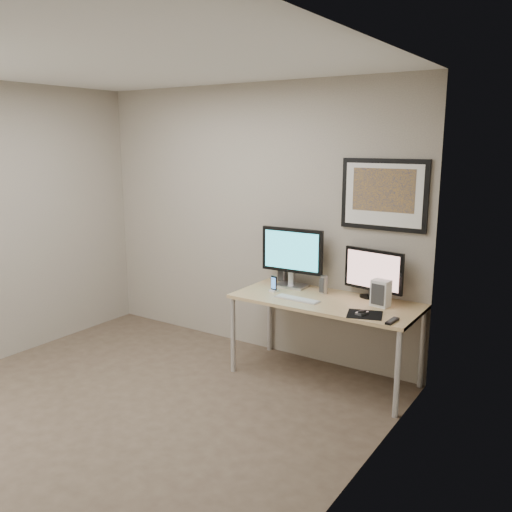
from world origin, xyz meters
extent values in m
plane|color=#4A3B2E|center=(0.00, 0.00, 0.00)|extent=(3.60, 3.60, 0.00)
plane|color=white|center=(0.00, 0.00, 2.60)|extent=(3.60, 3.60, 0.00)
plane|color=gray|center=(0.00, 1.70, 1.30)|extent=(3.60, 0.00, 3.60)
plane|color=gray|center=(1.80, 0.00, 1.30)|extent=(0.00, 3.40, 3.40)
cube|color=#A3864F|center=(1.00, 1.35, 0.71)|extent=(1.60, 0.70, 0.03)
cylinder|color=silver|center=(0.24, 1.04, 0.35)|extent=(0.04, 0.04, 0.70)
cylinder|color=silver|center=(0.24, 1.66, 0.35)|extent=(0.04, 0.04, 0.70)
cylinder|color=silver|center=(1.76, 1.04, 0.35)|extent=(0.04, 0.04, 0.70)
cylinder|color=silver|center=(1.76, 1.66, 0.35)|extent=(0.04, 0.04, 0.70)
cube|color=black|center=(1.35, 1.68, 1.62)|extent=(0.75, 0.03, 0.60)
cube|color=silver|center=(1.35, 1.67, 1.62)|extent=(0.67, 0.00, 0.52)
cube|color=orange|center=(1.35, 1.66, 1.66)|extent=(0.54, 0.00, 0.36)
cube|color=#ADADB2|center=(0.55, 1.55, 0.74)|extent=(0.29, 0.21, 0.02)
cube|color=#ADADB2|center=(0.55, 1.55, 0.81)|extent=(0.06, 0.05, 0.12)
cube|color=black|center=(0.55, 1.55, 1.08)|extent=(0.61, 0.07, 0.41)
cube|color=teal|center=(0.55, 1.53, 1.08)|extent=(0.54, 0.03, 0.35)
cube|color=black|center=(1.32, 1.60, 0.74)|extent=(0.25, 0.16, 0.02)
cube|color=black|center=(1.32, 1.60, 0.78)|extent=(0.06, 0.05, 0.05)
cube|color=black|center=(1.32, 1.60, 0.98)|extent=(0.55, 0.11, 0.36)
cube|color=tan|center=(1.32, 1.59, 0.98)|extent=(0.49, 0.08, 0.31)
cylinder|color=#ADADB2|center=(0.39, 1.65, 0.82)|extent=(0.08, 0.08, 0.18)
cylinder|color=#ADADB2|center=(0.90, 1.52, 0.81)|extent=(0.08, 0.08, 0.16)
cube|color=black|center=(0.50, 1.31, 0.80)|extent=(0.08, 0.08, 0.15)
cube|color=silver|center=(0.80, 1.21, 0.74)|extent=(0.41, 0.13, 0.01)
cube|color=black|center=(1.44, 1.15, 0.73)|extent=(0.33, 0.31, 0.00)
ellipsoid|color=black|center=(1.42, 1.14, 0.75)|extent=(0.08, 0.11, 0.03)
cube|color=black|center=(1.68, 1.10, 0.74)|extent=(0.06, 0.17, 0.02)
cube|color=silver|center=(1.46, 1.43, 0.84)|extent=(0.16, 0.12, 0.22)
camera|label=1|loc=(2.96, -2.70, 2.07)|focal=38.00mm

